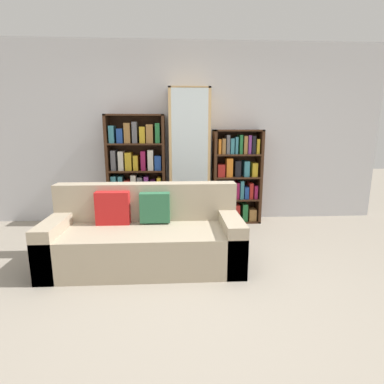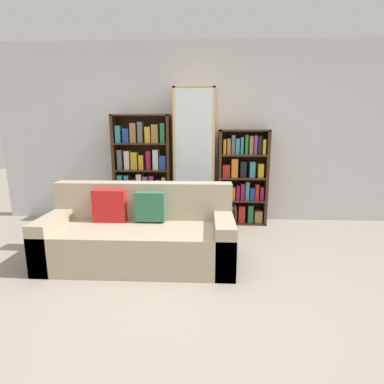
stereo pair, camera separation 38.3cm
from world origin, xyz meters
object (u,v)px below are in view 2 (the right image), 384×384
Objects in this scene: couch at (140,235)px; bookshelf_right at (242,179)px; wine_bottle at (234,221)px; display_cabinet at (194,159)px; bookshelf_left at (143,173)px.

couch is 1.42× the size of bookshelf_right.
couch is 5.09× the size of wine_bottle.
couch is 1.67m from display_cabinet.
bookshelf_left is 1.57m from wine_bottle.
display_cabinet is at bearing -178.76° from bookshelf_right.
bookshelf_right is at bearing 1.24° from display_cabinet.
wine_bottle is at bearing -18.48° from bookshelf_left.
bookshelf_left reaches higher than wine_bottle.
display_cabinet is 1.41× the size of bookshelf_right.
bookshelf_left is 1.15× the size of bookshelf_right.
bookshelf_right is at bearing 72.12° from wine_bottle.
wine_bottle is (-0.15, -0.46, -0.53)m from bookshelf_right.
bookshelf_left is 4.13× the size of wine_bottle.
bookshelf_left is 0.82m from display_cabinet.
display_cabinet is 0.79m from bookshelf_right.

